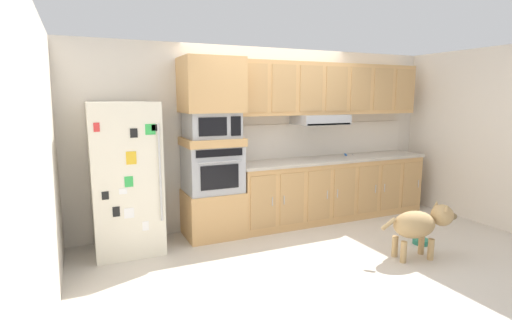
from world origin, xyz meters
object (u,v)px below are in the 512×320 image
at_px(refrigerator, 126,178).
at_px(microwave, 212,125).
at_px(dog_food_bowl, 421,241).
at_px(screwdriver, 346,155).
at_px(dog, 421,224).
at_px(built_in_oven, 212,168).

height_order(refrigerator, microwave, refrigerator).
bearing_deg(dog_food_bowl, microwave, 148.56).
height_order(screwdriver, dog_food_bowl, screwdriver).
relative_size(microwave, dog_food_bowl, 3.22).
xyz_separation_m(dog, dog_food_bowl, (0.35, 0.30, -0.37)).
xyz_separation_m(refrigerator, microwave, (1.08, 0.07, 0.58)).
bearing_deg(refrigerator, dog_food_bowl, -21.46).
distance_m(built_in_oven, dog_food_bowl, 2.78).
height_order(refrigerator, dog, refrigerator).
relative_size(refrigerator, built_in_oven, 2.51).
bearing_deg(refrigerator, screwdriver, 2.98).
bearing_deg(built_in_oven, screwdriver, 2.68).
bearing_deg(dog, built_in_oven, 150.10).
relative_size(built_in_oven, dog, 0.74).
height_order(built_in_oven, microwave, microwave).
bearing_deg(refrigerator, dog, -28.29).
distance_m(microwave, screwdriver, 2.27).
bearing_deg(microwave, dog_food_bowl, -31.44).
bearing_deg(built_in_oven, dog, -41.31).
bearing_deg(dog, refrigerator, 163.12).
relative_size(screwdriver, dog_food_bowl, 0.82).
relative_size(built_in_oven, screwdriver, 4.25).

